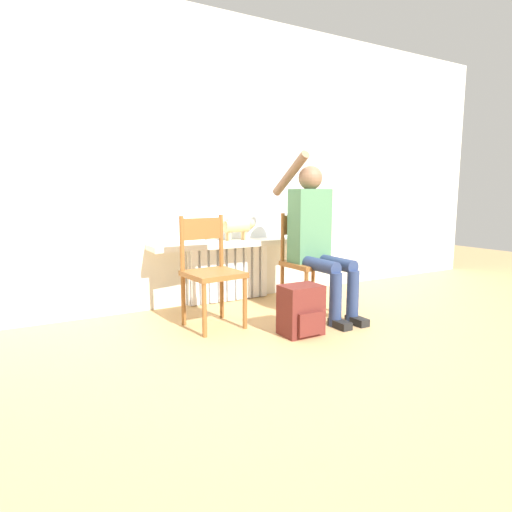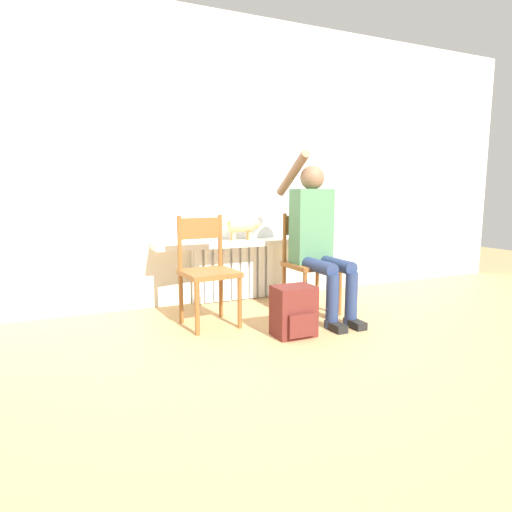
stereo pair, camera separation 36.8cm
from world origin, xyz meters
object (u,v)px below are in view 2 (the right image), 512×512
(chair_right, at_px, (309,261))
(cat, at_px, (243,226))
(backpack, at_px, (294,312))
(chair_left, at_px, (207,269))
(person, at_px, (317,233))

(chair_right, height_order, cat, chair_right)
(cat, bearing_deg, backpack, -92.09)
(chair_left, xyz_separation_m, person, (0.94, -0.11, 0.26))
(backpack, bearing_deg, person, 43.22)
(person, xyz_separation_m, backpack, (-0.45, -0.42, -0.53))
(chair_left, height_order, cat, chair_left)
(person, bearing_deg, chair_right, 91.00)
(chair_right, relative_size, cat, 1.99)
(backpack, bearing_deg, chair_right, 50.21)
(person, distance_m, cat, 0.78)
(chair_right, xyz_separation_m, person, (0.00, -0.11, 0.26))
(chair_left, height_order, person, person)
(backpack, bearing_deg, cat, 87.91)
(person, xyz_separation_m, cat, (-0.41, 0.66, 0.03))
(chair_left, height_order, backpack, chair_left)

